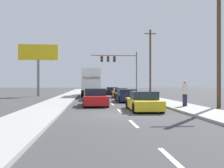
{
  "coord_description": "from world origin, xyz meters",
  "views": [
    {
      "loc": [
        -1.89,
        -13.64,
        1.75
      ],
      "look_at": [
        0.76,
        15.4,
        1.71
      ],
      "focal_mm": 38.55,
      "sensor_mm": 36.0,
      "label": 1
    }
  ],
  "objects_px": {
    "car_navy": "(127,96)",
    "car_yellow": "(143,102)",
    "traffic_signal_mast": "(116,62)",
    "utility_pole_near": "(219,40)",
    "utility_pole_mid": "(150,62)",
    "pedestrian_near_corner": "(185,93)",
    "roadside_billboard": "(38,58)",
    "car_red": "(95,98)",
    "car_black": "(112,91)",
    "car_gray": "(93,95)",
    "box_truck": "(91,81)",
    "car_orange": "(120,93)"
  },
  "relations": [
    {
      "from": "car_gray",
      "to": "car_navy",
      "type": "xyz_separation_m",
      "value": [
        3.21,
        -2.68,
        -0.01
      ]
    },
    {
      "from": "car_gray",
      "to": "car_red",
      "type": "relative_size",
      "value": 0.95
    },
    {
      "from": "car_orange",
      "to": "utility_pole_mid",
      "type": "distance_m",
      "value": 8.5
    },
    {
      "from": "car_orange",
      "to": "pedestrian_near_corner",
      "type": "bearing_deg",
      "value": -77.1
    },
    {
      "from": "car_orange",
      "to": "utility_pole_near",
      "type": "distance_m",
      "value": 15.39
    },
    {
      "from": "car_yellow",
      "to": "car_gray",
      "type": "bearing_deg",
      "value": 106.67
    },
    {
      "from": "utility_pole_near",
      "to": "car_gray",
      "type": "bearing_deg",
      "value": 132.58
    },
    {
      "from": "car_red",
      "to": "pedestrian_near_corner",
      "type": "distance_m",
      "value": 6.89
    },
    {
      "from": "car_red",
      "to": "traffic_signal_mast",
      "type": "distance_m",
      "value": 24.1
    },
    {
      "from": "car_black",
      "to": "car_yellow",
      "type": "xyz_separation_m",
      "value": [
        0.05,
        -22.7,
        -0.0
      ]
    },
    {
      "from": "car_navy",
      "to": "car_black",
      "type": "bearing_deg",
      "value": 90.45
    },
    {
      "from": "car_orange",
      "to": "pedestrian_near_corner",
      "type": "height_order",
      "value": "pedestrian_near_corner"
    },
    {
      "from": "utility_pole_mid",
      "to": "traffic_signal_mast",
      "type": "bearing_deg",
      "value": 120.61
    },
    {
      "from": "car_red",
      "to": "traffic_signal_mast",
      "type": "xyz_separation_m",
      "value": [
        4.21,
        23.2,
        4.99
      ]
    },
    {
      "from": "pedestrian_near_corner",
      "to": "utility_pole_near",
      "type": "bearing_deg",
      "value": -11.65
    },
    {
      "from": "pedestrian_near_corner",
      "to": "traffic_signal_mast",
      "type": "bearing_deg",
      "value": 94.94
    },
    {
      "from": "pedestrian_near_corner",
      "to": "car_orange",
      "type": "bearing_deg",
      "value": 102.9
    },
    {
      "from": "car_navy",
      "to": "car_yellow",
      "type": "distance_m",
      "value": 7.8
    },
    {
      "from": "car_orange",
      "to": "car_gray",
      "type": "bearing_deg",
      "value": -129.45
    },
    {
      "from": "utility_pole_mid",
      "to": "pedestrian_near_corner",
      "type": "distance_m",
      "value": 18.89
    },
    {
      "from": "car_black",
      "to": "pedestrian_near_corner",
      "type": "height_order",
      "value": "pedestrian_near_corner"
    },
    {
      "from": "car_yellow",
      "to": "pedestrian_near_corner",
      "type": "bearing_deg",
      "value": 22.21
    },
    {
      "from": "car_yellow",
      "to": "traffic_signal_mast",
      "type": "distance_m",
      "value": 27.51
    },
    {
      "from": "box_truck",
      "to": "car_yellow",
      "type": "bearing_deg",
      "value": -79.41
    },
    {
      "from": "traffic_signal_mast",
      "to": "utility_pole_near",
      "type": "height_order",
      "value": "utility_pole_near"
    },
    {
      "from": "roadside_billboard",
      "to": "pedestrian_near_corner",
      "type": "relative_size",
      "value": 3.97
    },
    {
      "from": "roadside_billboard",
      "to": "utility_pole_near",
      "type": "bearing_deg",
      "value": -47.98
    },
    {
      "from": "box_truck",
      "to": "roadside_billboard",
      "type": "height_order",
      "value": "roadside_billboard"
    },
    {
      "from": "car_orange",
      "to": "traffic_signal_mast",
      "type": "bearing_deg",
      "value": 86.16
    },
    {
      "from": "traffic_signal_mast",
      "to": "car_yellow",
      "type": "bearing_deg",
      "value": -92.42
    },
    {
      "from": "traffic_signal_mast",
      "to": "roadside_billboard",
      "type": "distance_m",
      "value": 14.28
    },
    {
      "from": "car_gray",
      "to": "car_orange",
      "type": "bearing_deg",
      "value": 50.55
    },
    {
      "from": "roadside_billboard",
      "to": "car_yellow",
      "type": "bearing_deg",
      "value": -60.65
    },
    {
      "from": "car_gray",
      "to": "utility_pole_near",
      "type": "distance_m",
      "value": 13.69
    },
    {
      "from": "car_black",
      "to": "pedestrian_near_corner",
      "type": "bearing_deg",
      "value": -80.93
    },
    {
      "from": "car_black",
      "to": "utility_pole_mid",
      "type": "distance_m",
      "value": 7.7
    },
    {
      "from": "utility_pole_near",
      "to": "car_yellow",
      "type": "bearing_deg",
      "value": -171.02
    },
    {
      "from": "traffic_signal_mast",
      "to": "car_black",
      "type": "bearing_deg",
      "value": -105.35
    },
    {
      "from": "utility_pole_mid",
      "to": "car_gray",
      "type": "bearing_deg",
      "value": -132.95
    },
    {
      "from": "car_gray",
      "to": "car_navy",
      "type": "height_order",
      "value": "car_gray"
    },
    {
      "from": "traffic_signal_mast",
      "to": "car_red",
      "type": "bearing_deg",
      "value": -100.29
    },
    {
      "from": "box_truck",
      "to": "car_yellow",
      "type": "xyz_separation_m",
      "value": [
        3.34,
        -17.88,
        -1.54
      ]
    },
    {
      "from": "car_red",
      "to": "car_navy",
      "type": "distance_m",
      "value": 5.07
    },
    {
      "from": "car_yellow",
      "to": "pedestrian_near_corner",
      "type": "xyz_separation_m",
      "value": [
        3.36,
        1.37,
        0.5
      ]
    },
    {
      "from": "car_gray",
      "to": "roadside_billboard",
      "type": "xyz_separation_m",
      "value": [
        -7.61,
        8.64,
        4.82
      ]
    },
    {
      "from": "utility_pole_near",
      "to": "roadside_billboard",
      "type": "distance_m",
      "value": 24.53
    },
    {
      "from": "utility_pole_mid",
      "to": "roadside_billboard",
      "type": "height_order",
      "value": "utility_pole_mid"
    },
    {
      "from": "utility_pole_mid",
      "to": "pedestrian_near_corner",
      "type": "height_order",
      "value": "utility_pole_mid"
    },
    {
      "from": "car_red",
      "to": "pedestrian_near_corner",
      "type": "relative_size",
      "value": 2.38
    },
    {
      "from": "car_red",
      "to": "car_orange",
      "type": "distance_m",
      "value": 11.36
    }
  ]
}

